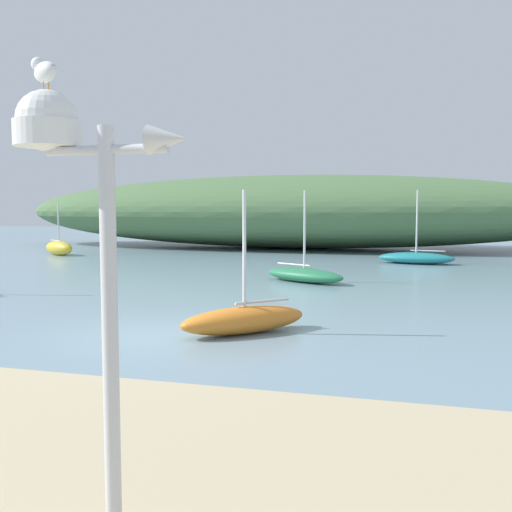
{
  "coord_description": "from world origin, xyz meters",
  "views": [
    {
      "loc": [
        5.23,
        -10.91,
        2.67
      ],
      "look_at": [
        1.13,
        3.94,
        1.38
      ],
      "focal_mm": 40.61,
      "sensor_mm": 36.0,
      "label": 1
    }
  ],
  "objects_px": {
    "sailboat_west_reach": "(416,258)",
    "sailboat_mid_channel": "(59,248)",
    "sailboat_inner_mooring": "(244,319)",
    "seagull_on_radar": "(44,70)",
    "sailboat_near_shore": "(304,275)",
    "mast_structure": "(70,175)"
  },
  "relations": [
    {
      "from": "sailboat_near_shore",
      "to": "sailboat_inner_mooring",
      "type": "relative_size",
      "value": 1.13
    },
    {
      "from": "sailboat_west_reach",
      "to": "mast_structure",
      "type": "bearing_deg",
      "value": -95.75
    },
    {
      "from": "seagull_on_radar",
      "to": "sailboat_inner_mooring",
      "type": "height_order",
      "value": "seagull_on_radar"
    },
    {
      "from": "mast_structure",
      "to": "sailboat_west_reach",
      "type": "distance_m",
      "value": 24.95
    },
    {
      "from": "mast_structure",
      "to": "seagull_on_radar",
      "type": "relative_size",
      "value": 9.55
    },
    {
      "from": "sailboat_inner_mooring",
      "to": "seagull_on_radar",
      "type": "bearing_deg",
      "value": -83.97
    },
    {
      "from": "seagull_on_radar",
      "to": "sailboat_mid_channel",
      "type": "bearing_deg",
      "value": 124.19
    },
    {
      "from": "sailboat_mid_channel",
      "to": "sailboat_inner_mooring",
      "type": "relative_size",
      "value": 0.98
    },
    {
      "from": "sailboat_mid_channel",
      "to": "seagull_on_radar",
      "type": "bearing_deg",
      "value": -55.81
    },
    {
      "from": "sailboat_near_shore",
      "to": "sailboat_inner_mooring",
      "type": "height_order",
      "value": "sailboat_near_shore"
    },
    {
      "from": "mast_structure",
      "to": "sailboat_mid_channel",
      "type": "distance_m",
      "value": 29.95
    },
    {
      "from": "sailboat_west_reach",
      "to": "sailboat_inner_mooring",
      "type": "height_order",
      "value": "sailboat_west_reach"
    },
    {
      "from": "mast_structure",
      "to": "seagull_on_radar",
      "type": "distance_m",
      "value": 0.78
    },
    {
      "from": "sailboat_west_reach",
      "to": "sailboat_mid_channel",
      "type": "distance_m",
      "value": 19.39
    },
    {
      "from": "mast_structure",
      "to": "sailboat_near_shore",
      "type": "distance_m",
      "value": 16.85
    },
    {
      "from": "sailboat_inner_mooring",
      "to": "sailboat_mid_channel",
      "type": "bearing_deg",
      "value": 133.54
    },
    {
      "from": "mast_structure",
      "to": "sailboat_west_reach",
      "type": "bearing_deg",
      "value": 84.25
    },
    {
      "from": "seagull_on_radar",
      "to": "sailboat_inner_mooring",
      "type": "distance_m",
      "value": 8.62
    },
    {
      "from": "sailboat_near_shore",
      "to": "sailboat_mid_channel",
      "type": "relative_size",
      "value": 1.15
    },
    {
      "from": "sailboat_near_shore",
      "to": "sailboat_mid_channel",
      "type": "distance_m",
      "value": 17.47
    },
    {
      "from": "sailboat_near_shore",
      "to": "sailboat_inner_mooring",
      "type": "xyz_separation_m",
      "value": [
        0.35,
        -8.69,
        0.03
      ]
    },
    {
      "from": "seagull_on_radar",
      "to": "sailboat_near_shore",
      "type": "xyz_separation_m",
      "value": [
        -1.18,
        16.58,
        -3.4
      ]
    }
  ]
}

